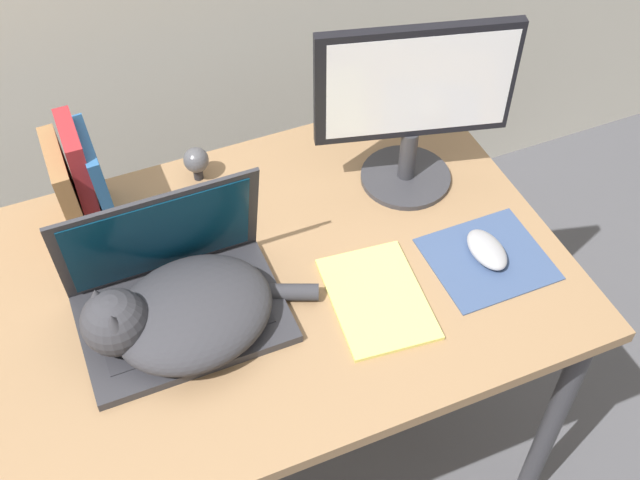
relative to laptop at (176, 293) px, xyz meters
The scene contains 9 objects.
desk 0.14m from the laptop, 12.76° to the left, with size 1.35×0.76×0.75m.
laptop is the anchor object (origin of this frame).
cat 0.05m from the laptop, 97.29° to the right, with size 0.43×0.29×0.14m.
external_monitor 0.58m from the laptop, 15.57° to the left, with size 0.38×0.19×0.37m.
mousepad 0.60m from the laptop, 10.88° to the right, with size 0.22×0.20×0.00m.
computer_mouse 0.60m from the laptop, ahead, with size 0.06×0.11×0.03m.
book_row 0.31m from the laptop, 109.45° to the left, with size 0.10×0.17×0.24m.
notepad 0.37m from the laptop, 18.90° to the right, with size 0.19×0.26×0.01m.
webcam 0.35m from the laptop, 67.37° to the left, with size 0.05×0.05×0.08m.
Camera 1 is at (-0.18, -0.55, 1.93)m, focal length 45.00 mm.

